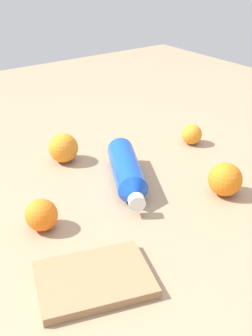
# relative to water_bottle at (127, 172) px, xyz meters

# --- Properties ---
(ground_plane) EXTENTS (2.40, 2.40, 0.00)m
(ground_plane) POSITION_rel_water_bottle_xyz_m (-0.03, 0.03, -0.04)
(ground_plane) COLOR #9E7F60
(water_bottle) EXTENTS (0.18, 0.27, 0.07)m
(water_bottle) POSITION_rel_water_bottle_xyz_m (0.00, 0.00, 0.00)
(water_bottle) COLOR blue
(water_bottle) RESTS_ON ground_plane
(orange_0) EXTENTS (0.06, 0.06, 0.06)m
(orange_0) POSITION_rel_water_bottle_xyz_m (0.30, 0.08, -0.00)
(orange_0) COLOR orange
(orange_0) RESTS_ON ground_plane
(orange_1) EXTENTS (0.08, 0.08, 0.08)m
(orange_1) POSITION_rel_water_bottle_xyz_m (-0.07, 0.21, 0.01)
(orange_1) COLOR orange
(orange_1) RESTS_ON ground_plane
(orange_2) EXTENTS (0.08, 0.08, 0.08)m
(orange_2) POSITION_rel_water_bottle_xyz_m (0.16, -0.17, 0.01)
(orange_2) COLOR orange
(orange_2) RESTS_ON ground_plane
(orange_3) EXTENTS (0.07, 0.07, 0.07)m
(orange_3) POSITION_rel_water_bottle_xyz_m (-0.25, -0.04, -0.00)
(orange_3) COLOR orange
(orange_3) RESTS_ON ground_plane
(cutting_board) EXTENTS (0.24, 0.20, 0.02)m
(cutting_board) POSITION_rel_water_bottle_xyz_m (-0.25, -0.24, -0.03)
(cutting_board) COLOR #99724C
(cutting_board) RESTS_ON ground_plane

